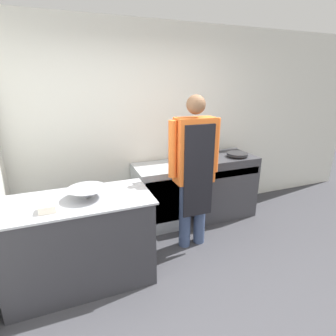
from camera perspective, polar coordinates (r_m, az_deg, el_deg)
ground_plane at (r=2.71m, az=6.16°, el=-27.69°), size 14.00×14.00×0.00m
wall_back at (r=3.69m, az=-6.62°, el=8.87°), size 8.00×0.05×2.70m
prep_counter at (r=2.80m, az=-18.45°, el=-14.96°), size 1.40×0.68×0.91m
stove at (r=4.04m, az=11.30°, el=-3.66°), size 0.93×0.61×0.93m
fridge_unit at (r=3.67m, az=-2.29°, el=-6.13°), size 0.60×0.61×0.85m
person_cook at (r=3.00m, az=5.75°, el=0.60°), size 0.62×0.24×1.82m
mixing_bowl at (r=2.57m, az=-17.17°, el=-5.21°), size 0.36×0.36×0.10m
plastic_tub at (r=2.44m, az=-24.78°, el=-7.85°), size 0.13×0.13×0.07m
stock_pot at (r=3.84m, az=8.38°, el=5.03°), size 0.31×0.31×0.28m
saute_pan at (r=3.91m, az=14.87°, el=2.94°), size 0.30×0.30×0.04m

